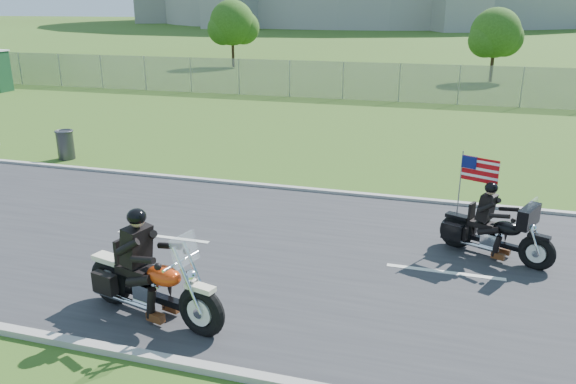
% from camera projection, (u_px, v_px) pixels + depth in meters
% --- Properties ---
extents(ground, '(420.00, 420.00, 0.00)m').
position_uv_depth(ground, '(248.00, 249.00, 11.77)').
color(ground, '#354C17').
rests_on(ground, ground).
extents(road, '(120.00, 8.00, 0.04)m').
position_uv_depth(road, '(248.00, 248.00, 11.77)').
color(road, '#28282B').
rests_on(road, ground).
extents(curb_north, '(120.00, 0.18, 0.12)m').
position_uv_depth(curb_north, '(300.00, 189.00, 15.44)').
color(curb_north, '#9E9B93').
rests_on(curb_north, ground).
extents(curb_south, '(120.00, 0.18, 0.12)m').
position_uv_depth(curb_south, '(150.00, 358.00, 8.08)').
color(curb_south, '#9E9B93').
rests_on(curb_south, ground).
extents(fence, '(60.00, 0.03, 2.00)m').
position_uv_depth(fence, '(290.00, 79.00, 30.99)').
color(fence, gray).
rests_on(fence, ground).
extents(tree_fence_near, '(3.52, 3.28, 4.75)m').
position_uv_depth(tree_fence_near, '(496.00, 36.00, 36.49)').
color(tree_fence_near, '#382316').
rests_on(tree_fence_near, ground).
extents(tree_fence_mid, '(3.96, 3.69, 5.30)m').
position_uv_depth(tree_fence_mid, '(233.00, 25.00, 45.45)').
color(tree_fence_mid, '#382316').
rests_on(tree_fence_mid, ground).
extents(motorcycle_lead, '(2.77, 1.12, 1.89)m').
position_uv_depth(motorcycle_lead, '(151.00, 285.00, 9.01)').
color(motorcycle_lead, black).
rests_on(motorcycle_lead, ground).
extents(motorcycle_follow, '(2.22, 1.23, 1.96)m').
position_uv_depth(motorcycle_follow, '(495.00, 234.00, 11.19)').
color(motorcycle_follow, black).
rests_on(motorcycle_follow, ground).
extents(trash_can, '(0.65, 0.65, 0.93)m').
position_uv_depth(trash_can, '(66.00, 145.00, 18.54)').
color(trash_can, '#38393D').
rests_on(trash_can, ground).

